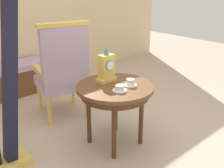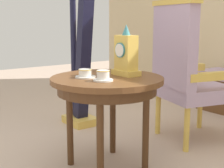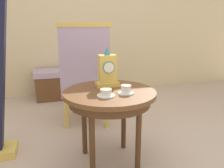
% 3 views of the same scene
% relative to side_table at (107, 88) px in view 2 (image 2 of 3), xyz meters
% --- Properties ---
extents(side_table, '(0.73, 0.73, 0.62)m').
position_rel_side_table_xyz_m(side_table, '(0.00, 0.00, 0.00)').
color(side_table, brown).
rests_on(side_table, ground).
extents(teacup_left, '(0.13, 0.13, 0.06)m').
position_rel_side_table_xyz_m(teacup_left, '(-0.06, -0.13, 0.10)').
color(teacup_left, white).
rests_on(teacup_left, side_table).
extents(teacup_right, '(0.12, 0.12, 0.07)m').
position_rel_side_table_xyz_m(teacup_right, '(0.10, -0.10, 0.10)').
color(teacup_right, white).
rests_on(teacup_right, side_table).
extents(mantel_clock, '(0.19, 0.11, 0.34)m').
position_rel_side_table_xyz_m(mantel_clock, '(0.02, 0.14, 0.21)').
color(mantel_clock, gold).
rests_on(mantel_clock, side_table).
extents(armchair, '(0.66, 0.65, 1.14)m').
position_rel_side_table_xyz_m(armchair, '(-0.05, 0.81, 0.04)').
color(armchair, '#B299B7').
rests_on(armchair, ground).
extents(harp, '(0.40, 0.24, 1.85)m').
position_rel_side_table_xyz_m(harp, '(-0.90, 0.35, 0.20)').
color(harp, gold).
rests_on(harp, ground).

